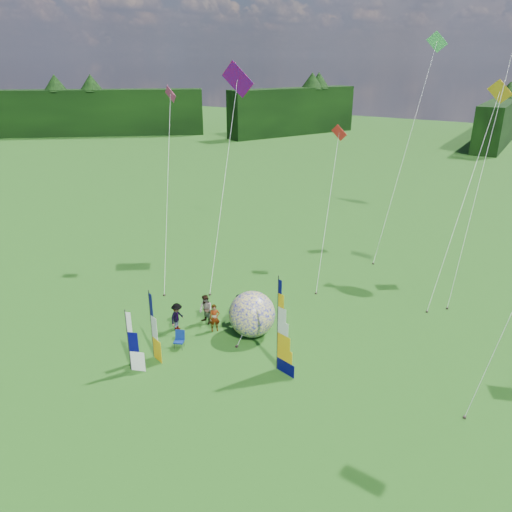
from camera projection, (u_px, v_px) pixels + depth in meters
The scene contains 17 objects.
ground at pixel (228, 405), 21.90m from camera, with size 220.00×220.00×0.00m, color #2B7A1D.
treeline_ring at pixel (226, 326), 20.40m from camera, with size 210.00×210.00×8.00m, color black, non-canonical shape.
feather_banner_main at pixel (278, 326), 23.57m from camera, with size 1.31×0.10×4.83m, color #05044C, non-canonical shape.
side_banner_left at pixel (151, 326), 24.74m from camera, with size 1.01×0.10×3.64m, color #F5AF0F, non-canonical shape.
side_banner_far at pixel (128, 342), 23.77m from camera, with size 0.95×0.10×3.21m, color white, non-canonical shape.
bol_inflatable at pixel (252, 314), 26.99m from camera, with size 2.53×2.53×2.53m, color #06078D.
spectator_a at pixel (215, 318), 27.55m from camera, with size 0.58×0.38×1.60m, color #66594C.
spectator_b at pixel (206, 310), 28.28m from camera, with size 0.85×0.42×1.75m, color #66594C.
spectator_c at pixel (177, 317), 27.62m from camera, with size 1.06×0.39×1.64m, color #66594C.
spectator_d at pixel (238, 308), 28.45m from camera, with size 1.01×0.41×1.73m, color #66594C.
camp_chair at pixel (179, 340), 26.01m from camera, with size 0.55×0.55×0.95m, color #071A52, non-canonical shape.
kite_whale at pixel (491, 133), 30.67m from camera, with size 3.24×13.65×19.67m, color black, non-canonical shape.
kite_rainbow_delta at pixel (224, 165), 33.42m from camera, with size 7.80×13.07×14.87m, color #C9010B, non-canonical shape.
small_kite_red at pixel (328, 203), 33.31m from camera, with size 3.86×8.77×10.24m, color red, non-canonical shape.
small_kite_orange at pixel (467, 187), 30.93m from camera, with size 3.43×12.32×13.41m, color orange, non-canonical shape.
small_kite_pink at pixel (167, 184), 32.88m from camera, with size 5.84×8.23×12.78m, color #D52C73, non-canonical shape.
small_kite_green at pixel (407, 141), 37.30m from camera, with size 3.01×12.28×16.56m, color green, non-canonical shape.
Camera 1 is at (10.40, -14.55, 14.30)m, focal length 35.00 mm.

